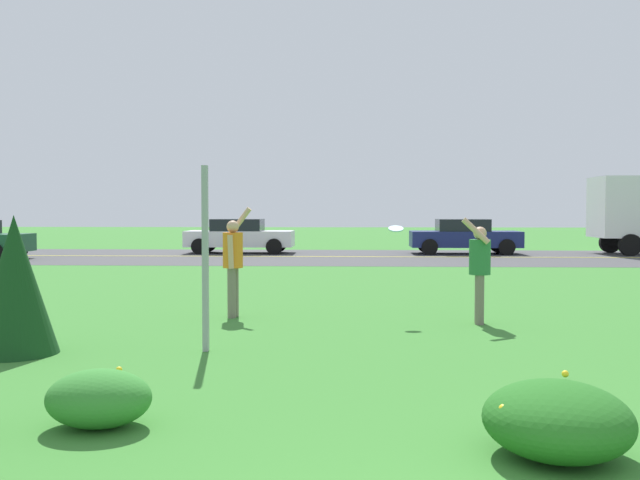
# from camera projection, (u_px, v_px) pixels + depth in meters

# --- Properties ---
(ground_plane) EXTENTS (120.00, 120.00, 0.00)m
(ground_plane) POSITION_uv_depth(u_px,v_px,m) (394.00, 296.00, 14.98)
(ground_plane) COLOR #387A2D
(highway_strip) EXTENTS (120.00, 9.44, 0.01)m
(highway_strip) POSITION_uv_depth(u_px,v_px,m) (376.00, 257.00, 27.40)
(highway_strip) COLOR #424244
(highway_strip) RESTS_ON ground
(highway_center_stripe) EXTENTS (120.00, 0.16, 0.00)m
(highway_center_stripe) POSITION_uv_depth(u_px,v_px,m) (376.00, 257.00, 27.40)
(highway_center_stripe) COLOR yellow
(highway_center_stripe) RESTS_ON ground
(daylily_clump_near_camera) EXTENTS (1.09, 1.14, 0.59)m
(daylily_clump_near_camera) POSITION_uv_depth(u_px,v_px,m) (557.00, 420.00, 5.17)
(daylily_clump_near_camera) COLOR #23661E
(daylily_clump_near_camera) RESTS_ON ground
(daylily_clump_mid_right) EXTENTS (0.89, 0.77, 0.49)m
(daylily_clump_mid_right) POSITION_uv_depth(u_px,v_px,m) (99.00, 398.00, 5.90)
(daylily_clump_mid_right) COLOR #337F2D
(daylily_clump_mid_right) RESTS_ON ground
(sign_post_near_path) EXTENTS (0.07, 0.10, 2.40)m
(sign_post_near_path) POSITION_uv_depth(u_px,v_px,m) (205.00, 259.00, 9.05)
(sign_post_near_path) COLOR #93969B
(sign_post_near_path) RESTS_ON ground
(evergreen_shrub_side) EXTENTS (1.06, 1.06, 1.77)m
(evergreen_shrub_side) POSITION_uv_depth(u_px,v_px,m) (15.00, 285.00, 8.87)
(evergreen_shrub_side) COLOR #143D19
(evergreen_shrub_side) RESTS_ON ground
(person_thrower_orange_shirt) EXTENTS (0.47, 0.51, 1.88)m
(person_thrower_orange_shirt) POSITION_uv_depth(u_px,v_px,m) (233.00, 259.00, 11.93)
(person_thrower_orange_shirt) COLOR orange
(person_thrower_orange_shirt) RESTS_ON ground
(person_catcher_green_shirt) EXTENTS (0.50, 0.51, 1.71)m
(person_catcher_green_shirt) POSITION_uv_depth(u_px,v_px,m) (479.00, 266.00, 11.24)
(person_catcher_green_shirt) COLOR #287038
(person_catcher_green_shirt) RESTS_ON ground
(frisbee_pale_blue) EXTENTS (0.25, 0.24, 0.11)m
(frisbee_pale_blue) POSITION_uv_depth(u_px,v_px,m) (396.00, 229.00, 11.65)
(frisbee_pale_blue) COLOR #ADD6E5
(car_white_center_left) EXTENTS (4.50, 2.00, 1.45)m
(car_white_center_left) POSITION_uv_depth(u_px,v_px,m) (239.00, 236.00, 29.77)
(car_white_center_left) COLOR silver
(car_white_center_left) RESTS_ON ground
(car_navy_center_right) EXTENTS (4.50, 2.00, 1.45)m
(car_navy_center_right) POSITION_uv_depth(u_px,v_px,m) (464.00, 236.00, 29.30)
(car_navy_center_right) COLOR navy
(car_navy_center_right) RESTS_ON ground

